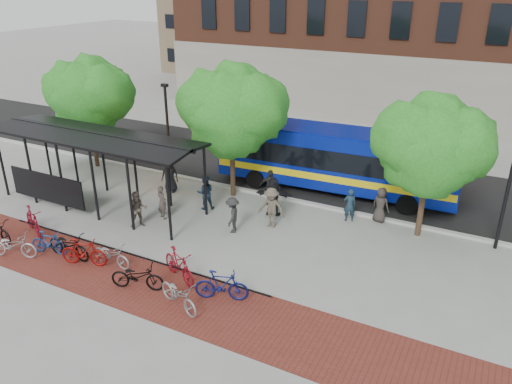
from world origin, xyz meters
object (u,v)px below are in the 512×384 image
at_px(bus_shelter, 94,144).
at_px(bike_2, 13,245).
at_px(tree_c, 433,144).
at_px(pedestrian_6, 381,205).
at_px(pedestrian_1, 162,202).
at_px(pedestrian_8, 138,209).
at_px(bike_10, 179,294).
at_px(bike_8, 137,276).
at_px(bike_9, 179,265).
at_px(bike_11, 222,285).
at_px(bike_4, 69,245).
at_px(pedestrian_3, 271,208).
at_px(pedestrian_5, 273,197).
at_px(bike_5, 84,252).
at_px(bike_1, 33,221).
at_px(tree_a, 90,93).
at_px(lamp_post_left, 168,130).
at_px(pedestrian_7, 350,205).
at_px(bus, 336,157).
at_px(pedestrian_4, 270,187).
at_px(lamp_post_right, 509,185).
at_px(tree_b, 234,107).
at_px(pedestrian_0, 170,175).
at_px(bike_6, 111,255).
at_px(bike_3, 49,243).
at_px(pedestrian_9, 232,215).

xyz_separation_m(bus_shelter, bike_2, (0.51, -5.29, -2.48)).
height_order(tree_c, pedestrian_6, tree_c).
xyz_separation_m(pedestrian_1, pedestrian_8, (-0.42, -1.13, 0.04)).
bearing_deg(bike_10, bike_8, 103.50).
bearing_deg(bike_9, bike_11, -74.98).
bearing_deg(bike_9, bike_4, 123.58).
distance_m(pedestrian_3, pedestrian_5, 1.21).
distance_m(bike_2, pedestrian_5, 10.87).
xyz_separation_m(bike_5, bike_10, (4.72, -0.53, -0.04)).
distance_m(bike_1, bike_9, 7.52).
bearing_deg(tree_a, lamp_post_left, 2.92).
xyz_separation_m(bus_shelter, pedestrian_7, (11.13, 3.72, -2.23)).
height_order(bus, bike_4, bus).
distance_m(bike_1, pedestrian_4, 10.52).
height_order(lamp_post_left, lamp_post_right, same).
bearing_deg(tree_b, pedestrian_4, -3.34).
distance_m(pedestrian_0, pedestrian_5, 5.77).
height_order(bus, bike_6, bus).
relative_size(bike_4, pedestrian_1, 1.30).
relative_size(bike_9, bike_11, 1.07).
bearing_deg(lamp_post_left, pedestrian_8, -68.23).
height_order(tree_a, bike_2, tree_a).
bearing_deg(pedestrian_1, pedestrian_8, 90.97).
xyz_separation_m(bike_1, bike_10, (8.49, -1.42, -0.07)).
distance_m(bike_3, pedestrian_8, 3.82).
relative_size(bike_5, pedestrian_6, 1.14).
relative_size(bus, pedestrian_1, 7.69).
bearing_deg(bike_8, bike_3, 68.79).
distance_m(bike_3, pedestrian_3, 9.07).
relative_size(pedestrian_8, pedestrian_9, 1.03).
bearing_deg(pedestrian_0, tree_b, -0.09).
xyz_separation_m(lamp_post_right, bike_4, (-14.67, -8.41, -2.21)).
xyz_separation_m(pedestrian_3, pedestrian_8, (-5.14, -2.61, -0.10)).
distance_m(bike_4, pedestrian_5, 8.87).
relative_size(bike_1, pedestrian_1, 1.25).
distance_m(lamp_post_left, pedestrian_3, 7.81).
relative_size(lamp_post_left, pedestrian_5, 2.85).
xyz_separation_m(bike_6, bike_8, (1.88, -0.75, 0.04)).
relative_size(bike_4, bike_8, 1.06).
height_order(lamp_post_right, bike_5, lamp_post_right).
height_order(lamp_post_right, pedestrian_0, lamp_post_right).
distance_m(tree_b, bike_4, 9.46).
bearing_deg(bike_3, lamp_post_left, -10.66).
xyz_separation_m(bus, pedestrian_3, (-1.09, -5.05, -0.92)).
bearing_deg(pedestrian_3, tree_c, 18.76).
bearing_deg(bike_8, pedestrian_5, -30.09).
bearing_deg(tree_b, bike_8, -83.55).
distance_m(bus_shelter, tree_a, 5.52).
relative_size(lamp_post_left, bike_6, 2.90).
xyz_separation_m(bus, bike_1, (-9.78, -10.21, -1.26)).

